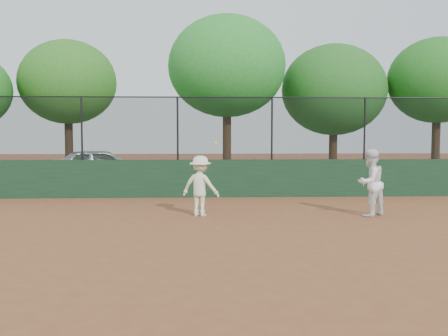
{
  "coord_description": "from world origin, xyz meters",
  "views": [
    {
      "loc": [
        0.26,
        -9.86,
        2.04
      ],
      "look_at": [
        0.8,
        2.2,
        1.2
      ],
      "focal_mm": 40.0,
      "sensor_mm": 36.0,
      "label": 1
    }
  ],
  "objects_px": {
    "player_main": "(200,186)",
    "tree_4": "(438,81)",
    "tree_2": "(227,67)",
    "tree_3": "(334,90)",
    "tree_1": "(68,82)",
    "parked_car": "(102,166)",
    "player_second": "(370,183)"
  },
  "relations": [
    {
      "from": "tree_4",
      "to": "tree_1",
      "type": "bearing_deg",
      "value": 175.95
    },
    {
      "from": "tree_2",
      "to": "tree_4",
      "type": "height_order",
      "value": "tree_2"
    },
    {
      "from": "parked_car",
      "to": "tree_2",
      "type": "xyz_separation_m",
      "value": [
        5.03,
        0.49,
        4.02
      ]
    },
    {
      "from": "tree_3",
      "to": "tree_2",
      "type": "bearing_deg",
      "value": -165.97
    },
    {
      "from": "tree_2",
      "to": "parked_car",
      "type": "bearing_deg",
      "value": -174.41
    },
    {
      "from": "player_main",
      "to": "tree_4",
      "type": "relative_size",
      "value": 0.3
    },
    {
      "from": "player_second",
      "to": "player_main",
      "type": "bearing_deg",
      "value": -35.83
    },
    {
      "from": "parked_car",
      "to": "player_second",
      "type": "relative_size",
      "value": 2.57
    },
    {
      "from": "tree_1",
      "to": "parked_car",
      "type": "bearing_deg",
      "value": -53.08
    },
    {
      "from": "tree_2",
      "to": "tree_4",
      "type": "distance_m",
      "value": 9.27
    },
    {
      "from": "tree_3",
      "to": "tree_4",
      "type": "bearing_deg",
      "value": -3.12
    },
    {
      "from": "tree_2",
      "to": "player_main",
      "type": "bearing_deg",
      "value": -97.42
    },
    {
      "from": "parked_car",
      "to": "tree_4",
      "type": "xyz_separation_m",
      "value": [
        14.24,
        1.43,
        3.59
      ]
    },
    {
      "from": "tree_1",
      "to": "tree_4",
      "type": "height_order",
      "value": "tree_4"
    },
    {
      "from": "tree_3",
      "to": "player_main",
      "type": "bearing_deg",
      "value": -121.66
    },
    {
      "from": "player_main",
      "to": "tree_1",
      "type": "xyz_separation_m",
      "value": [
        -5.89,
        10.31,
        3.54
      ]
    },
    {
      "from": "tree_1",
      "to": "tree_4",
      "type": "relative_size",
      "value": 1.0
    },
    {
      "from": "player_main",
      "to": "tree_2",
      "type": "height_order",
      "value": "tree_2"
    },
    {
      "from": "tree_1",
      "to": "player_second",
      "type": "bearing_deg",
      "value": -46.24
    },
    {
      "from": "tree_3",
      "to": "tree_1",
      "type": "bearing_deg",
      "value": 175.6
    },
    {
      "from": "tree_2",
      "to": "tree_4",
      "type": "bearing_deg",
      "value": 5.81
    },
    {
      "from": "tree_1",
      "to": "tree_2",
      "type": "distance_m",
      "value": 7.28
    },
    {
      "from": "tree_2",
      "to": "tree_1",
      "type": "bearing_deg",
      "value": 163.34
    },
    {
      "from": "parked_car",
      "to": "tree_1",
      "type": "bearing_deg",
      "value": 23.2
    },
    {
      "from": "tree_4",
      "to": "tree_2",
      "type": "bearing_deg",
      "value": -174.19
    },
    {
      "from": "player_second",
      "to": "tree_1",
      "type": "relative_size",
      "value": 0.27
    },
    {
      "from": "player_main",
      "to": "tree_4",
      "type": "bearing_deg",
      "value": 41.7
    },
    {
      "from": "parked_car",
      "to": "tree_3",
      "type": "bearing_deg",
      "value": -93.98
    },
    {
      "from": "player_main",
      "to": "tree_3",
      "type": "relative_size",
      "value": 0.31
    },
    {
      "from": "parked_car",
      "to": "player_second",
      "type": "bearing_deg",
      "value": -148.02
    },
    {
      "from": "player_main",
      "to": "tree_1",
      "type": "height_order",
      "value": "tree_1"
    },
    {
      "from": "parked_car",
      "to": "tree_2",
      "type": "relative_size",
      "value": 0.62
    }
  ]
}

